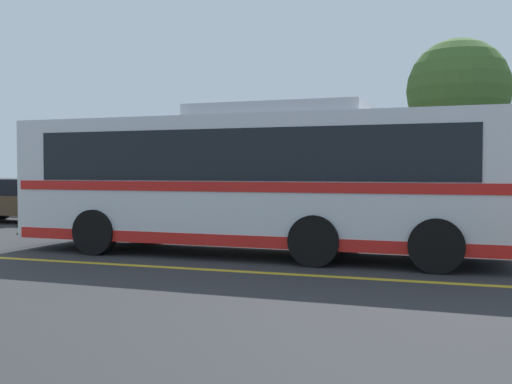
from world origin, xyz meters
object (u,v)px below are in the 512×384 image
transit_bus (256,177)px  tree_0 (458,90)px  parked_car_1 (159,205)px  parked_car_0 (20,201)px  parked_car_2 (334,207)px

transit_bus → tree_0: size_ratio=1.79×
parked_car_1 → tree_0: size_ratio=0.76×
transit_bus → parked_car_0: size_ratio=2.30×
tree_0 → parked_car_0: bearing=-167.3°
parked_car_2 → parked_car_1: bearing=86.6°
parked_car_2 → tree_0: bearing=-49.0°
transit_bus → parked_car_1: bearing=46.4°
parked_car_2 → tree_0: (3.45, 3.55, 3.74)m
parked_car_0 → parked_car_1: (5.77, -0.36, -0.03)m
parked_car_0 → parked_car_1: bearing=-95.7°
parked_car_2 → tree_0: tree_0 is taller
transit_bus → tree_0: bearing=-25.3°
transit_bus → tree_0: tree_0 is taller
parked_car_1 → tree_0: bearing=-63.5°
parked_car_1 → parked_car_0: bearing=90.9°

